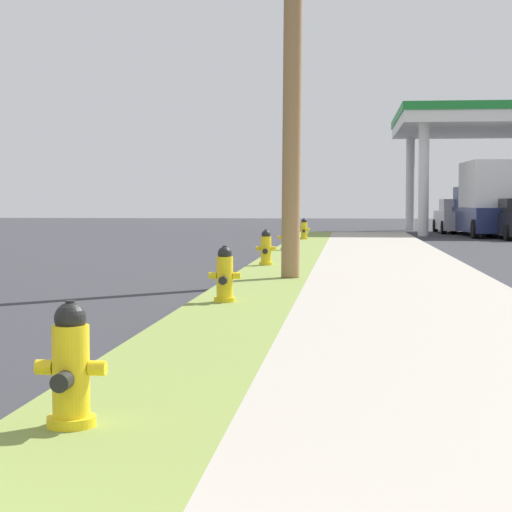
# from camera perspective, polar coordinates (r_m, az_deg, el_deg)

# --- Properties ---
(fire_hydrant_nearest) EXTENTS (0.42, 0.38, 0.74)m
(fire_hydrant_nearest) POSITION_cam_1_polar(r_m,az_deg,el_deg) (5.57, -11.36, -7.01)
(fire_hydrant_nearest) COLOR yellow
(fire_hydrant_nearest) RESTS_ON grass_verge
(fire_hydrant_second) EXTENTS (0.42, 0.38, 0.74)m
(fire_hydrant_second) POSITION_cam_1_polar(r_m,az_deg,el_deg) (12.22, -1.94, -1.32)
(fire_hydrant_second) COLOR yellow
(fire_hydrant_second) RESTS_ON grass_verge
(fire_hydrant_third) EXTENTS (0.42, 0.37, 0.74)m
(fire_hydrant_third) POSITION_cam_1_polar(r_m,az_deg,el_deg) (19.35, 0.62, 0.40)
(fire_hydrant_third) COLOR yellow
(fire_hydrant_third) RESTS_ON grass_verge
(fire_hydrant_fourth) EXTENTS (0.42, 0.37, 0.74)m
(fire_hydrant_fourth) POSITION_cam_1_polar(r_m,az_deg,el_deg) (25.41, 1.83, 1.10)
(fire_hydrant_fourth) COLOR yellow
(fire_hydrant_fourth) RESTS_ON grass_verge
(fire_hydrant_fifth) EXTENTS (0.42, 0.37, 0.74)m
(fire_hydrant_fifth) POSITION_cam_1_polar(r_m,az_deg,el_deg) (32.90, 2.98, 1.61)
(fire_hydrant_fifth) COLOR yellow
(fire_hydrant_fifth) RESTS_ON grass_verge
(utility_pole_midground) EXTENTS (0.50, 1.38, 8.03)m
(utility_pole_midground) POSITION_cam_1_polar(r_m,az_deg,el_deg) (16.45, 2.27, 13.07)
(utility_pole_midground) COLOR #937047
(utility_pole_midground) RESTS_ON grass_verge
(car_silver_by_far_pump) EXTENTS (2.00, 4.53, 1.57)m
(car_silver_by_far_pump) POSITION_cam_1_polar(r_m,az_deg,el_deg) (43.92, 12.36, 2.33)
(car_silver_by_far_pump) COLOR #BCBCC1
(car_silver_by_far_pump) RESTS_ON ground
(truck_navy_at_forecourt) EXTENTS (2.39, 6.48, 3.11)m
(truck_navy_at_forecourt) POSITION_cam_1_polar(r_m,az_deg,el_deg) (39.97, 14.07, 3.32)
(truck_navy_at_forecourt) COLOR navy
(truck_navy_at_forecourt) RESTS_ON ground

